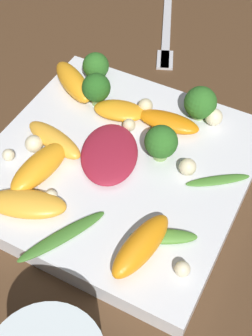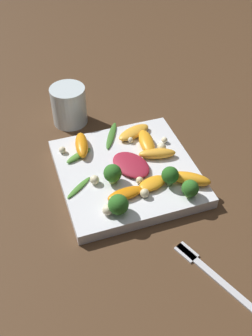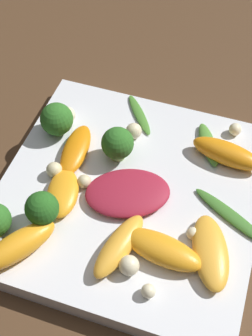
% 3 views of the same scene
% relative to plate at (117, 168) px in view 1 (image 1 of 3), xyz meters
% --- Properties ---
extents(ground_plane, '(2.40, 2.40, 0.00)m').
position_rel_plate_xyz_m(ground_plane, '(0.00, 0.00, -0.01)').
color(ground_plane, '#4C331E').
extents(plate, '(0.26, 0.26, 0.02)m').
position_rel_plate_xyz_m(plate, '(0.00, 0.00, 0.00)').
color(plate, white).
rests_on(plate, ground_plane).
extents(fork, '(0.08, 0.16, 0.01)m').
position_rel_plate_xyz_m(fork, '(-0.05, 0.24, -0.01)').
color(fork, silver).
rests_on(fork, ground_plane).
extents(radicchio_leaf_0, '(0.09, 0.10, 0.01)m').
position_rel_plate_xyz_m(radicchio_leaf_0, '(-0.01, -0.00, 0.02)').
color(radicchio_leaf_0, maroon).
rests_on(radicchio_leaf_0, plate).
extents(orange_segment_0, '(0.08, 0.06, 0.02)m').
position_rel_plate_xyz_m(orange_segment_0, '(-0.10, 0.07, 0.02)').
color(orange_segment_0, orange).
rests_on(orange_segment_0, plate).
extents(orange_segment_1, '(0.06, 0.04, 0.01)m').
position_rel_plate_xyz_m(orange_segment_1, '(-0.03, 0.06, 0.02)').
color(orange_segment_1, orange).
rests_on(orange_segment_1, plate).
extents(orange_segment_2, '(0.04, 0.08, 0.02)m').
position_rel_plate_xyz_m(orange_segment_2, '(0.07, -0.08, 0.02)').
color(orange_segment_2, orange).
rests_on(orange_segment_2, plate).
extents(orange_segment_3, '(0.07, 0.03, 0.01)m').
position_rel_plate_xyz_m(orange_segment_3, '(0.03, 0.07, 0.02)').
color(orange_segment_3, orange).
rests_on(orange_segment_3, plate).
extents(orange_segment_4, '(0.08, 0.04, 0.02)m').
position_rel_plate_xyz_m(orange_segment_4, '(-0.07, -0.01, 0.02)').
color(orange_segment_4, '#FCAD33').
rests_on(orange_segment_4, plate).
extents(orange_segment_5, '(0.04, 0.08, 0.02)m').
position_rel_plate_xyz_m(orange_segment_5, '(-0.06, -0.05, 0.02)').
color(orange_segment_5, orange).
rests_on(orange_segment_5, plate).
extents(orange_segment_6, '(0.08, 0.06, 0.02)m').
position_rel_plate_xyz_m(orange_segment_6, '(-0.05, -0.09, 0.02)').
color(orange_segment_6, '#FCAD33').
rests_on(orange_segment_6, plate).
extents(broccoli_floret_0, '(0.03, 0.03, 0.04)m').
position_rel_plate_xyz_m(broccoli_floret_0, '(-0.06, 0.07, 0.03)').
color(broccoli_floret_0, '#7A9E51').
rests_on(broccoli_floret_0, plate).
extents(broccoli_floret_1, '(0.03, 0.03, 0.03)m').
position_rel_plate_xyz_m(broccoli_floret_1, '(-0.08, 0.10, 0.03)').
color(broccoli_floret_1, '#7A9E51').
rests_on(broccoli_floret_1, plate).
extents(broccoli_floret_2, '(0.03, 0.03, 0.04)m').
position_rel_plate_xyz_m(broccoli_floret_2, '(0.04, 0.03, 0.03)').
color(broccoli_floret_2, '#84AD5B').
rests_on(broccoli_floret_2, plate).
extents(broccoli_floret_3, '(0.04, 0.04, 0.04)m').
position_rel_plate_xyz_m(broccoli_floret_3, '(0.05, 0.10, 0.03)').
color(broccoli_floret_3, '#84AD5B').
rests_on(broccoli_floret_3, plate).
extents(arugula_sprig_0, '(0.06, 0.05, 0.00)m').
position_rel_plate_xyz_m(arugula_sprig_0, '(0.10, 0.02, 0.01)').
color(arugula_sprig_0, '#47842D').
rests_on(arugula_sprig_0, plate).
extents(arugula_sprig_1, '(0.05, 0.09, 0.01)m').
position_rel_plate_xyz_m(arugula_sprig_1, '(0.00, -0.10, 0.01)').
color(arugula_sprig_1, '#3D7528').
rests_on(arugula_sprig_1, plate).
extents(arugula_sprig_2, '(0.06, 0.04, 0.01)m').
position_rel_plate_xyz_m(arugula_sprig_2, '(0.08, -0.06, 0.02)').
color(arugula_sprig_2, '#518E33').
rests_on(arugula_sprig_2, plate).
extents(macadamia_nut_0, '(0.02, 0.02, 0.02)m').
position_rel_plate_xyz_m(macadamia_nut_0, '(-0.01, 0.08, 0.02)').
color(macadamia_nut_0, beige).
rests_on(macadamia_nut_0, plate).
extents(macadamia_nut_1, '(0.02, 0.02, 0.02)m').
position_rel_plate_xyz_m(macadamia_nut_1, '(0.07, 0.10, 0.02)').
color(macadamia_nut_1, beige).
rests_on(macadamia_nut_1, plate).
extents(macadamia_nut_2, '(0.01, 0.01, 0.01)m').
position_rel_plate_xyz_m(macadamia_nut_2, '(-0.03, -0.07, 0.02)').
color(macadamia_nut_2, beige).
rests_on(macadamia_nut_2, plate).
extents(macadamia_nut_3, '(0.01, 0.01, 0.01)m').
position_rel_plate_xyz_m(macadamia_nut_3, '(-0.10, -0.05, 0.02)').
color(macadamia_nut_3, beige).
rests_on(macadamia_nut_3, plate).
extents(macadamia_nut_4, '(0.02, 0.02, 0.02)m').
position_rel_plate_xyz_m(macadamia_nut_4, '(0.07, 0.02, 0.02)').
color(macadamia_nut_4, beige).
rests_on(macadamia_nut_4, plate).
extents(macadamia_nut_5, '(0.02, 0.02, 0.02)m').
position_rel_plate_xyz_m(macadamia_nut_5, '(-0.08, -0.03, 0.02)').
color(macadamia_nut_5, beige).
rests_on(macadamia_nut_5, plate).
extents(macadamia_nut_6, '(0.01, 0.01, 0.01)m').
position_rel_plate_xyz_m(macadamia_nut_6, '(-0.01, 0.05, 0.02)').
color(macadamia_nut_6, beige).
rests_on(macadamia_nut_6, plate).
extents(macadamia_nut_7, '(0.01, 0.01, 0.01)m').
position_rel_plate_xyz_m(macadamia_nut_7, '(0.11, -0.08, 0.02)').
color(macadamia_nut_7, beige).
rests_on(macadamia_nut_7, plate).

